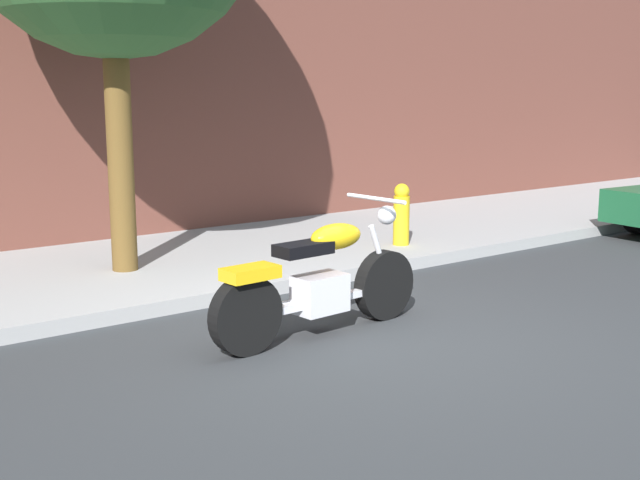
% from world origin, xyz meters
% --- Properties ---
extents(ground_plane, '(60.00, 60.00, 0.00)m').
position_xyz_m(ground_plane, '(0.00, 0.00, 0.00)').
color(ground_plane, '#303335').
extents(sidewalk, '(24.67, 3.26, 0.14)m').
position_xyz_m(sidewalk, '(0.00, 3.26, 0.07)').
color(sidewalk, '#9C9C9C').
rests_on(sidewalk, ground).
extents(motorcycle, '(2.17, 0.70, 1.13)m').
position_xyz_m(motorcycle, '(-0.30, 0.30, 0.45)').
color(motorcycle, black).
rests_on(motorcycle, ground).
extents(fire_hydrant, '(0.20, 0.20, 0.91)m').
position_xyz_m(fire_hydrant, '(2.51, 2.32, 0.46)').
color(fire_hydrant, gold).
rests_on(fire_hydrant, ground).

